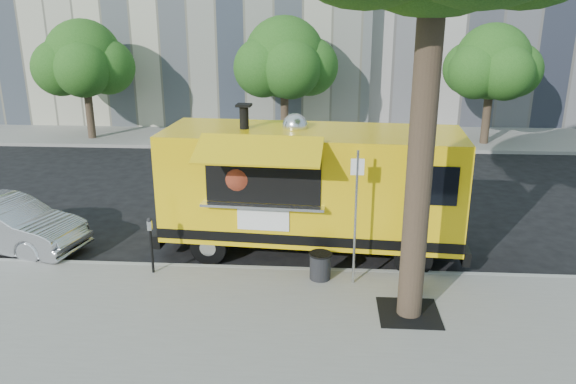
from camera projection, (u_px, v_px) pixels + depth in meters
name	position (u px, v px, depth m)	size (l,w,h in m)	color
ground	(288.00, 257.00, 14.01)	(120.00, 120.00, 0.00)	black
sidewalk	(273.00, 346.00, 10.19)	(60.00, 6.00, 0.15)	gray
curb	(285.00, 271.00, 13.10)	(60.00, 0.14, 0.16)	#999993
far_sidewalk	(307.00, 137.00, 26.78)	(60.00, 5.00, 0.15)	gray
tree_well	(409.00, 313.00, 11.14)	(1.20, 1.20, 0.02)	black
far_tree_a	(84.00, 58.00, 25.12)	(3.42, 3.42, 5.36)	#33261C
far_tree_b	(284.00, 57.00, 24.92)	(3.60, 3.60, 5.50)	#33261C
far_tree_c	(493.00, 62.00, 24.10)	(3.24, 3.24, 5.21)	#33261C
sign_post	(356.00, 210.00, 11.86)	(0.28, 0.06, 3.00)	silver
parking_meter	(151.00, 239.00, 12.61)	(0.11, 0.11, 1.33)	black
food_truck	(310.00, 186.00, 13.79)	(7.63, 3.73, 3.71)	yellow
sedan	(6.00, 225.00, 14.25)	(1.44, 4.12, 1.36)	#A9AAB0
trash_bin_left	(320.00, 265.00, 12.48)	(0.51, 0.51, 0.61)	black
trash_bin_right	(412.00, 281.00, 11.86)	(0.44, 0.44, 0.53)	black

